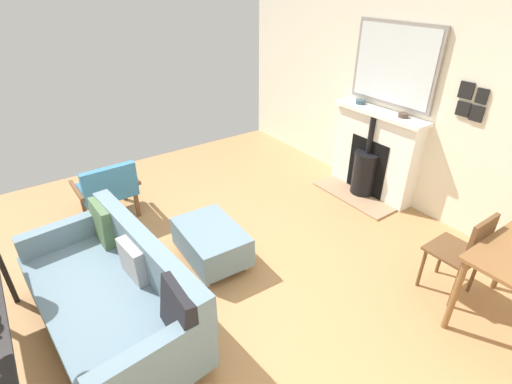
{
  "coord_description": "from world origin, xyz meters",
  "views": [
    {
      "loc": [
        1.04,
        2.66,
        2.58
      ],
      "look_at": [
        -0.8,
        0.03,
        0.73
      ],
      "focal_mm": 26.72,
      "sensor_mm": 36.0,
      "label": 1
    }
  ],
  "objects_px": {
    "mantel_bowl_near": "(361,102)",
    "dining_chair_near_fireplace": "(465,250)",
    "mantel_bowl_far": "(403,115)",
    "ottoman": "(211,241)",
    "sofa": "(115,294)",
    "armchair_accent": "(108,187)",
    "fireplace": "(372,158)"
  },
  "relations": [
    {
      "from": "fireplace",
      "to": "armchair_accent",
      "type": "height_order",
      "value": "fireplace"
    },
    {
      "from": "mantel_bowl_near",
      "to": "mantel_bowl_far",
      "type": "xyz_separation_m",
      "value": [
        0.0,
        0.65,
        -0.0
      ]
    },
    {
      "from": "mantel_bowl_far",
      "to": "armchair_accent",
      "type": "height_order",
      "value": "mantel_bowl_far"
    },
    {
      "from": "sofa",
      "to": "dining_chair_near_fireplace",
      "type": "relative_size",
      "value": 2.19
    },
    {
      "from": "sofa",
      "to": "armchair_accent",
      "type": "xyz_separation_m",
      "value": [
        -0.45,
        -1.68,
        0.08
      ]
    },
    {
      "from": "sofa",
      "to": "armchair_accent",
      "type": "distance_m",
      "value": 1.74
    },
    {
      "from": "armchair_accent",
      "to": "ottoman",
      "type": "bearing_deg",
      "value": 113.01
    },
    {
      "from": "fireplace",
      "to": "dining_chair_near_fireplace",
      "type": "xyz_separation_m",
      "value": [
        0.85,
        1.73,
        0.01
      ]
    },
    {
      "from": "mantel_bowl_near",
      "to": "armchair_accent",
      "type": "bearing_deg",
      "value": -18.21
    },
    {
      "from": "armchair_accent",
      "to": "dining_chair_near_fireplace",
      "type": "relative_size",
      "value": 0.85
    },
    {
      "from": "mantel_bowl_near",
      "to": "mantel_bowl_far",
      "type": "distance_m",
      "value": 0.65
    },
    {
      "from": "mantel_bowl_far",
      "to": "dining_chair_near_fireplace",
      "type": "distance_m",
      "value": 1.79
    },
    {
      "from": "mantel_bowl_near",
      "to": "ottoman",
      "type": "relative_size",
      "value": 0.15
    },
    {
      "from": "mantel_bowl_near",
      "to": "armchair_accent",
      "type": "distance_m",
      "value": 3.29
    },
    {
      "from": "sofa",
      "to": "ottoman",
      "type": "distance_m",
      "value": 1.08
    },
    {
      "from": "mantel_bowl_near",
      "to": "mantel_bowl_far",
      "type": "height_order",
      "value": "mantel_bowl_near"
    },
    {
      "from": "mantel_bowl_near",
      "to": "dining_chair_near_fireplace",
      "type": "xyz_separation_m",
      "value": [
        0.88,
        2.07,
        -0.64
      ]
    },
    {
      "from": "mantel_bowl_near",
      "to": "sofa",
      "type": "relative_size",
      "value": 0.07
    },
    {
      "from": "mantel_bowl_near",
      "to": "dining_chair_near_fireplace",
      "type": "bearing_deg",
      "value": 66.91
    },
    {
      "from": "dining_chair_near_fireplace",
      "to": "ottoman",
      "type": "bearing_deg",
      "value": -46.97
    },
    {
      "from": "sofa",
      "to": "mantel_bowl_near",
      "type": "bearing_deg",
      "value": -169.04
    },
    {
      "from": "fireplace",
      "to": "sofa",
      "type": "distance_m",
      "value": 3.48
    },
    {
      "from": "mantel_bowl_near",
      "to": "armchair_accent",
      "type": "height_order",
      "value": "mantel_bowl_near"
    },
    {
      "from": "sofa",
      "to": "armchair_accent",
      "type": "relative_size",
      "value": 2.57
    },
    {
      "from": "fireplace",
      "to": "armchair_accent",
      "type": "distance_m",
      "value": 3.3
    },
    {
      "from": "sofa",
      "to": "dining_chair_near_fireplace",
      "type": "height_order",
      "value": "dining_chair_near_fireplace"
    },
    {
      "from": "fireplace",
      "to": "ottoman",
      "type": "relative_size",
      "value": 1.55
    },
    {
      "from": "mantel_bowl_near",
      "to": "fireplace",
      "type": "bearing_deg",
      "value": 84.67
    },
    {
      "from": "fireplace",
      "to": "mantel_bowl_near",
      "type": "height_order",
      "value": "mantel_bowl_near"
    },
    {
      "from": "ottoman",
      "to": "dining_chair_near_fireplace",
      "type": "height_order",
      "value": "dining_chair_near_fireplace"
    },
    {
      "from": "fireplace",
      "to": "sofa",
      "type": "relative_size",
      "value": 0.66
    },
    {
      "from": "dining_chair_near_fireplace",
      "to": "armchair_accent",
      "type": "bearing_deg",
      "value": -54.87
    }
  ]
}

